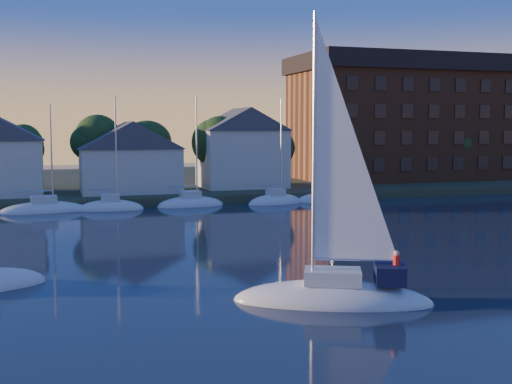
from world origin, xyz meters
name	(u,v)px	position (x,y,z in m)	size (l,w,h in m)	color
ground	(509,379)	(0.00, 0.00, 0.00)	(260.00, 260.00, 0.00)	black
shoreline_land	(158,185)	(0.00, 75.00, 0.00)	(160.00, 50.00, 2.00)	#2F3821
wooden_dock	(191,204)	(0.00, 52.00, 0.00)	(120.00, 3.00, 1.00)	brown
clubhouse_centre	(130,156)	(-6.00, 57.00, 5.13)	(11.55, 8.40, 8.08)	beige
clubhouse_east	(242,147)	(8.00, 59.00, 6.00)	(10.50, 8.40, 9.80)	beige
condo_block	(402,117)	(34.00, 64.95, 9.79)	(31.00, 17.00, 17.40)	brown
tree_line	(187,137)	(2.00, 63.00, 7.18)	(93.40, 5.40, 8.90)	#352418
moored_fleet	(80,210)	(-12.00, 49.00, 0.10)	(63.50, 2.40, 12.05)	silver
hero_sailboat	(336,290)	(-1.63, 10.44, 0.62)	(10.15, 6.77, 15.00)	silver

